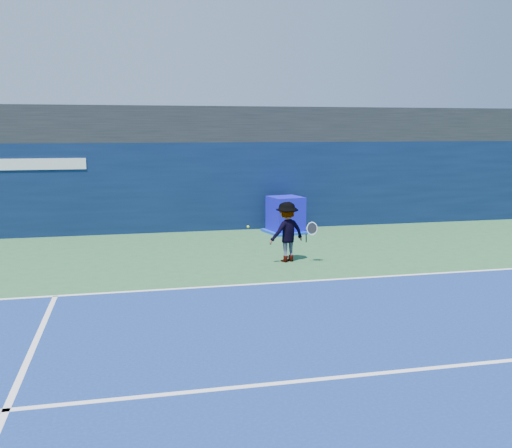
% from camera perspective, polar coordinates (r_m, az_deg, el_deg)
% --- Properties ---
extents(ground, '(80.00, 80.00, 0.00)m').
position_cam_1_polar(ground, '(10.28, 7.70, -10.15)').
color(ground, '#295C32').
rests_on(ground, ground).
extents(baseline, '(24.00, 0.10, 0.01)m').
position_cam_1_polar(baseline, '(13.00, 3.12, -5.84)').
color(baseline, white).
rests_on(baseline, ground).
extents(service_line, '(24.00, 0.10, 0.01)m').
position_cam_1_polar(service_line, '(8.56, 12.46, -14.36)').
color(service_line, white).
rests_on(service_line, ground).
extents(stadium_band, '(36.00, 3.00, 1.20)m').
position_cam_1_polar(stadium_band, '(20.85, -3.18, 9.90)').
color(stadium_band, black).
rests_on(stadium_band, back_wall_assembly).
extents(back_wall_assembly, '(36.00, 1.03, 3.00)m').
position_cam_1_polar(back_wall_assembly, '(19.96, -2.67, 3.88)').
color(back_wall_assembly, '#0A1939').
rests_on(back_wall_assembly, ground).
extents(equipment_cart, '(1.51, 1.51, 1.21)m').
position_cam_1_polar(equipment_cart, '(19.13, 2.98, 0.78)').
color(equipment_cart, '#120DBE').
rests_on(equipment_cart, ground).
extents(tennis_player, '(1.31, 0.89, 1.57)m').
position_cam_1_polar(tennis_player, '(14.90, 3.11, -0.79)').
color(tennis_player, silver).
rests_on(tennis_player, ground).
extents(tennis_ball, '(0.07, 0.07, 0.07)m').
position_cam_1_polar(tennis_ball, '(15.90, -0.80, -0.27)').
color(tennis_ball, '#C1CF17').
rests_on(tennis_ball, ground).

